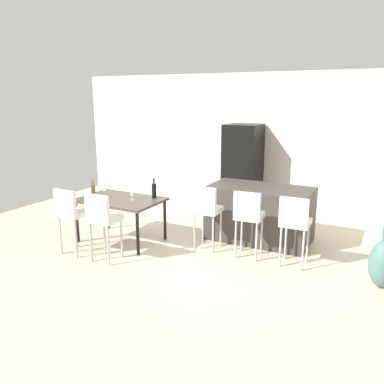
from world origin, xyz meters
TOP-DOWN VIEW (x-y plane):
  - ground_plane at (0.00, 0.00)m, footprint 10.00×10.00m
  - back_wall at (0.00, 3.16)m, footprint 10.00×0.12m
  - kitchen_island at (0.30, 1.12)m, footprint 1.72×0.92m
  - bar_chair_left at (-0.29, 0.28)m, footprint 0.41×0.41m
  - bar_chair_middle at (0.41, 0.28)m, footprint 0.43×0.43m
  - bar_chair_right at (1.10, 0.28)m, footprint 0.41×0.41m
  - dining_table at (-1.74, -0.05)m, footprint 1.36×0.91m
  - dining_chair_near at (-2.05, -0.86)m, footprint 0.41×0.41m
  - dining_chair_far at (-1.43, -0.86)m, footprint 0.42×0.42m
  - wine_bottle_inner at (-2.18, -0.20)m, footprint 0.08×0.08m
  - wine_bottle_middle at (-1.26, 0.26)m, footprint 0.08×0.08m
  - wine_glass_left at (-1.51, -0.01)m, footprint 0.07×0.07m
  - wine_glass_right at (-2.35, 0.28)m, footprint 0.07×0.07m
  - refrigerator at (-0.63, 2.72)m, footprint 0.72×0.68m
  - floor_vase at (2.28, 0.18)m, footprint 0.36×0.36m

SIDE VIEW (x-z plane):
  - ground_plane at x=0.00m, z-range 0.00..0.00m
  - floor_vase at x=2.28m, z-range -0.08..0.74m
  - kitchen_island at x=0.30m, z-range 0.00..0.92m
  - dining_table at x=-1.74m, z-range 0.30..1.04m
  - bar_chair_left at x=-0.29m, z-range 0.17..1.22m
  - bar_chair_middle at x=0.41m, z-range 0.17..1.22m
  - bar_chair_right at x=1.10m, z-range 0.17..1.22m
  - dining_chair_near at x=-2.05m, z-range 0.17..1.22m
  - dining_chair_far at x=-1.43m, z-range 0.17..1.22m
  - wine_bottle_inner at x=-2.18m, z-range 0.70..1.01m
  - wine_glass_left at x=-1.51m, z-range 0.78..0.95m
  - wine_glass_right at x=-2.35m, z-range 0.78..0.95m
  - wine_bottle_middle at x=-1.26m, z-range 0.70..1.04m
  - refrigerator at x=-0.63m, z-range 0.00..1.84m
  - back_wall at x=0.00m, z-range 0.00..2.90m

